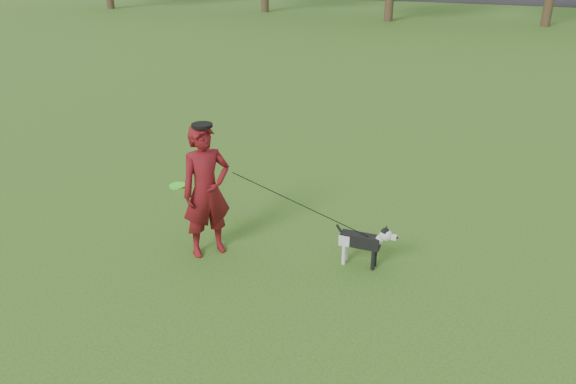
% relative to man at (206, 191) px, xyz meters
% --- Properties ---
extents(ground, '(120.00, 120.00, 0.00)m').
position_rel_man_xyz_m(ground, '(1.25, 0.12, -0.97)').
color(ground, '#285116').
rests_on(ground, ground).
extents(man, '(0.81, 0.84, 1.93)m').
position_rel_man_xyz_m(man, '(0.00, 0.00, 0.00)').
color(man, '#5D0D0D').
rests_on(man, ground).
extents(dog, '(0.87, 0.17, 0.66)m').
position_rel_man_xyz_m(dog, '(2.18, 0.43, -0.56)').
color(dog, black).
rests_on(dog, ground).
extents(man_held_items, '(2.81, 0.65, 1.50)m').
position_rel_man_xyz_m(man_held_items, '(1.37, 0.18, -0.07)').
color(man_held_items, '#3DF01E').
rests_on(man_held_items, ground).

